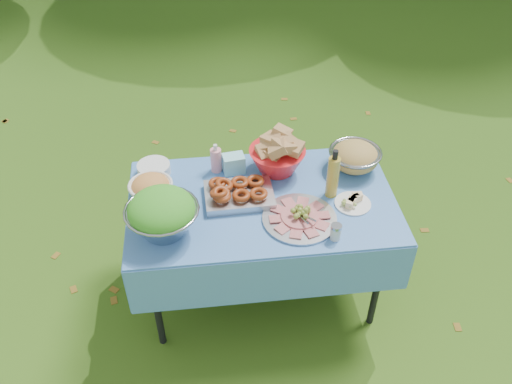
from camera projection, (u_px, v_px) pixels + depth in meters
ground at (261, 289)px, 3.46m from camera, size 80.00×80.00×0.00m
picnic_table at (262, 248)px, 3.22m from camera, size 1.46×0.86×0.76m
salad_bowl at (162, 214)px, 2.70m from camera, size 0.45×0.45×0.25m
pasta_bowl_white at (151, 187)px, 2.95m from camera, size 0.25×0.25×0.13m
plate_stack at (154, 169)px, 3.13m from camera, size 0.23×0.23×0.06m
wipes_box at (234, 164)px, 3.13m from camera, size 0.13×0.10×0.11m
sanitizer_bottle at (216, 158)px, 3.11m from camera, size 0.07×0.07×0.18m
bread_bowl at (277, 155)px, 3.10m from camera, size 0.43×0.43×0.22m
pasta_bowl_steel at (355, 156)px, 3.14m from camera, size 0.39×0.39×0.16m
fried_tray at (239, 192)px, 2.95m from camera, size 0.38×0.27×0.09m
charcuterie_platter at (300, 213)px, 2.82m from camera, size 0.43×0.43×0.09m
oil_bottle at (333, 173)px, 2.91m from camera, size 0.08×0.08×0.30m
cheese_plate at (353, 200)px, 2.93m from camera, size 0.26×0.26×0.05m
shaker at (336, 232)px, 2.72m from camera, size 0.06×0.06×0.09m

